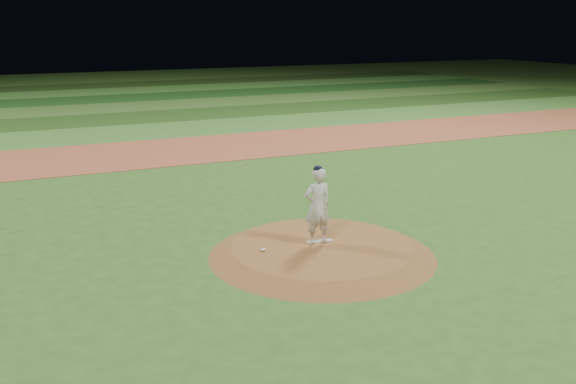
{
  "coord_description": "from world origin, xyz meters",
  "views": [
    {
      "loc": [
        -6.75,
        -13.01,
        5.55
      ],
      "look_at": [
        0.0,
        2.0,
        1.1
      ],
      "focal_mm": 40.0,
      "sensor_mm": 36.0,
      "label": 1
    }
  ],
  "objects_px": {
    "pitchers_mound": "(322,250)",
    "pitching_rubber": "(320,241)",
    "rosin_bag": "(263,250)",
    "pitcher_on_mound": "(318,206)"
  },
  "relations": [
    {
      "from": "pitcher_on_mound",
      "to": "pitchers_mound",
      "type": "bearing_deg",
      "value": -76.82
    },
    {
      "from": "pitching_rubber",
      "to": "pitcher_on_mound",
      "type": "xyz_separation_m",
      "value": [
        -0.11,
        -0.08,
        0.94
      ]
    },
    {
      "from": "pitchers_mound",
      "to": "pitching_rubber",
      "type": "relative_size",
      "value": 8.46
    },
    {
      "from": "pitchers_mound",
      "to": "pitching_rubber",
      "type": "xyz_separation_m",
      "value": [
        0.07,
        0.26,
        0.14
      ]
    },
    {
      "from": "rosin_bag",
      "to": "pitching_rubber",
      "type": "bearing_deg",
      "value": 1.18
    },
    {
      "from": "rosin_bag",
      "to": "pitcher_on_mound",
      "type": "xyz_separation_m",
      "value": [
        1.41,
        -0.05,
        0.92
      ]
    },
    {
      "from": "pitcher_on_mound",
      "to": "pitching_rubber",
      "type": "bearing_deg",
      "value": 34.91
    },
    {
      "from": "pitchers_mound",
      "to": "pitcher_on_mound",
      "type": "height_order",
      "value": "pitcher_on_mound"
    },
    {
      "from": "pitchers_mound",
      "to": "rosin_bag",
      "type": "relative_size",
      "value": 43.23
    },
    {
      "from": "pitchers_mound",
      "to": "rosin_bag",
      "type": "height_order",
      "value": "rosin_bag"
    }
  ]
}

